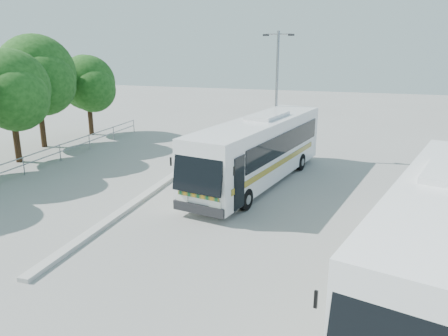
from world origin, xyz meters
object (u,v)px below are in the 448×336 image
(lamppost, at_px, (277,90))
(coach_adjacent, at_px, (440,235))
(tree_far_c, at_px, (11,89))
(coach_main, at_px, (259,149))
(tree_far_e, at_px, (88,83))
(tree_far_d, at_px, (37,74))

(lamppost, bearing_deg, coach_adjacent, -56.20)
(tree_far_c, height_order, coach_adjacent, tree_far_c)
(coach_adjacent, xyz_separation_m, lamppost, (-7.00, 13.41, 2.33))
(coach_main, height_order, coach_adjacent, coach_adjacent)
(tree_far_c, relative_size, lamppost, 0.88)
(tree_far_c, bearing_deg, tree_far_e, 93.54)
(coach_main, xyz_separation_m, lamppost, (-0.15, 5.08, 2.35))
(lamppost, bearing_deg, coach_main, -82.12)
(tree_far_d, relative_size, lamppost, 0.99)
(tree_far_c, xyz_separation_m, tree_far_d, (-1.19, 3.70, 0.56))
(coach_main, height_order, lamppost, lamppost)
(tree_far_e, bearing_deg, tree_far_d, -98.63)
(coach_main, xyz_separation_m, coach_adjacent, (6.86, -8.33, 0.02))
(coach_main, bearing_deg, coach_adjacent, -38.72)
(tree_far_c, distance_m, coach_adjacent, 22.77)
(tree_far_c, xyz_separation_m, coach_main, (14.27, 0.20, -2.52))
(coach_adjacent, bearing_deg, coach_main, 144.98)
(tree_far_d, bearing_deg, lamppost, 5.92)
(tree_far_c, distance_m, lamppost, 15.08)
(tree_far_d, bearing_deg, coach_adjacent, -27.92)
(tree_far_d, height_order, coach_adjacent, tree_far_d)
(tree_far_e, xyz_separation_m, lamppost, (14.63, -2.91, 0.20))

